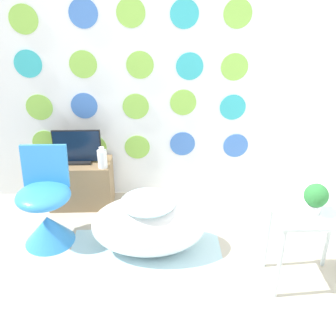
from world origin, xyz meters
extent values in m
plane|color=#BCB29E|center=(0.00, 0.00, 0.00)|extent=(12.00, 12.00, 0.00)
cube|color=white|center=(0.00, 1.71, 1.30)|extent=(4.26, 0.04, 2.60)
cylinder|color=#8CCC4C|center=(-0.89, 1.68, 0.58)|extent=(0.24, 0.01, 0.24)
cylinder|color=#8CCC4C|center=(-0.43, 1.68, 0.52)|extent=(0.24, 0.01, 0.24)
cylinder|color=#8CCC4C|center=(-0.01, 1.68, 0.52)|extent=(0.24, 0.01, 0.24)
cylinder|color=#3F72CC|center=(0.43, 1.68, 0.55)|extent=(0.24, 0.01, 0.24)
cylinder|color=#3F72CC|center=(0.95, 1.68, 0.52)|extent=(0.24, 0.01, 0.24)
cylinder|color=#8CCC4C|center=(-0.90, 1.68, 0.93)|extent=(0.24, 0.01, 0.24)
cylinder|color=#3F72CC|center=(-0.49, 1.68, 0.94)|extent=(0.24, 0.01, 0.24)
cylinder|color=#8CCC4C|center=(-0.01, 1.68, 0.93)|extent=(0.24, 0.01, 0.24)
cylinder|color=#8CCC4C|center=(0.43, 1.68, 0.96)|extent=(0.24, 0.01, 0.24)
cylinder|color=#33B2BF|center=(0.89, 1.68, 0.91)|extent=(0.24, 0.01, 0.24)
cylinder|color=#33B2BF|center=(-0.94, 1.68, 1.33)|extent=(0.24, 0.01, 0.24)
cylinder|color=#8CCC4C|center=(-0.46, 1.68, 1.32)|extent=(0.24, 0.01, 0.24)
cylinder|color=#8CCC4C|center=(0.04, 1.68, 1.31)|extent=(0.24, 0.01, 0.24)
cylinder|color=#33B2BF|center=(0.48, 1.68, 1.29)|extent=(0.24, 0.01, 0.24)
cylinder|color=#8CCC4C|center=(0.88, 1.68, 1.29)|extent=(0.24, 0.01, 0.24)
cylinder|color=#8CCC4C|center=(-0.92, 1.68, 1.69)|extent=(0.24, 0.01, 0.24)
cylinder|color=#3F72CC|center=(-0.42, 1.68, 1.74)|extent=(0.24, 0.01, 0.24)
cylinder|color=#8CCC4C|center=(-0.02, 1.68, 1.74)|extent=(0.24, 0.01, 0.24)
cylinder|color=#33B2BF|center=(0.42, 1.68, 1.73)|extent=(0.24, 0.01, 0.24)
cylinder|color=#8CCC4C|center=(0.87, 1.68, 1.73)|extent=(0.24, 0.01, 0.24)
cube|color=silver|center=(0.08, 0.57, 0.00)|extent=(1.24, 0.96, 0.01)
ellipsoid|color=white|center=(0.10, 0.76, 0.24)|extent=(0.91, 0.53, 0.48)
cylinder|color=#B2DBEA|center=(0.10, 0.76, 0.46)|extent=(0.43, 0.43, 0.01)
cone|color=#338CE0|center=(-0.74, 0.91, 0.12)|extent=(0.42, 0.42, 0.25)
ellipsoid|color=#338CE0|center=(-0.74, 0.91, 0.45)|extent=(0.44, 0.44, 0.15)
cube|color=#338CE0|center=(-0.74, 1.07, 0.63)|extent=(0.37, 0.09, 0.37)
cube|color=#8E704C|center=(-0.55, 1.50, 0.23)|extent=(0.59, 0.33, 0.45)
cube|color=white|center=(-0.55, 1.34, 0.31)|extent=(0.50, 0.01, 0.13)
cube|color=black|center=(-0.55, 1.50, 0.46)|extent=(0.23, 0.12, 0.02)
cube|color=black|center=(-0.55, 1.50, 0.62)|extent=(0.44, 0.01, 0.31)
cube|color=#0F1E38|center=(-0.55, 1.49, 0.62)|extent=(0.42, 0.01, 0.29)
cylinder|color=white|center=(-0.32, 1.39, 0.54)|extent=(0.09, 0.09, 0.17)
cylinder|color=white|center=(-0.32, 1.39, 0.64)|extent=(0.05, 0.05, 0.03)
cube|color=silver|center=(1.23, 0.38, 0.58)|extent=(0.52, 0.37, 0.02)
cylinder|color=silver|center=(1.00, 0.22, 0.28)|extent=(0.03, 0.03, 0.57)
cylinder|color=silver|center=(1.00, 0.54, 0.28)|extent=(0.03, 0.03, 0.57)
cylinder|color=silver|center=(1.46, 0.54, 0.28)|extent=(0.03, 0.03, 0.57)
cylinder|color=white|center=(1.23, 0.38, 0.63)|extent=(0.09, 0.09, 0.07)
sphere|color=#2D7A38|center=(1.23, 0.38, 0.73)|extent=(0.16, 0.16, 0.16)
camera|label=1|loc=(0.18, -1.81, 2.09)|focal=42.00mm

